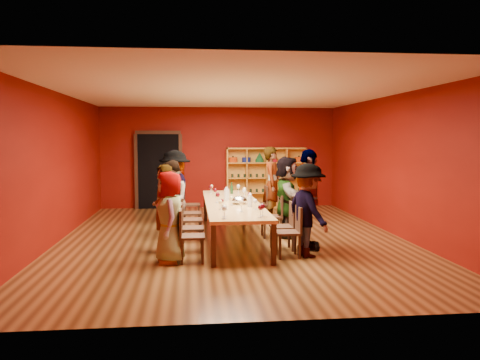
% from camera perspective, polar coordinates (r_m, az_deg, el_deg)
% --- Properties ---
extents(room_shell, '(7.10, 9.10, 3.04)m').
position_cam_1_polar(room_shell, '(9.61, -0.98, 1.71)').
color(room_shell, '#502F15').
rests_on(room_shell, ground).
extents(tasting_table, '(1.10, 4.50, 0.75)m').
position_cam_1_polar(tasting_table, '(9.69, -0.97, -3.03)').
color(tasting_table, tan).
rests_on(tasting_table, ground).
extents(doorway, '(1.40, 0.17, 2.30)m').
position_cam_1_polar(doorway, '(14.05, -9.89, 1.14)').
color(doorway, black).
rests_on(doorway, ground).
extents(shelving_unit, '(2.40, 0.40, 1.80)m').
position_cam_1_polar(shelving_unit, '(14.09, 3.17, 0.65)').
color(shelving_unit, gold).
rests_on(shelving_unit, ground).
extents(chair_person_left_0, '(0.42, 0.42, 0.89)m').
position_cam_1_polar(chair_person_left_0, '(7.88, -6.44, -6.42)').
color(chair_person_left_0, black).
rests_on(chair_person_left_0, ground).
extents(person_left_0, '(0.50, 0.79, 1.52)m').
position_cam_1_polar(person_left_0, '(7.84, -8.56, -4.52)').
color(person_left_0, white).
rests_on(person_left_0, ground).
extents(chair_person_left_1, '(0.42, 0.42, 0.89)m').
position_cam_1_polar(chair_person_left_1, '(8.60, -6.40, -5.46)').
color(chair_person_left_1, black).
rests_on(chair_person_left_1, ground).
extents(person_left_1, '(0.53, 0.65, 1.60)m').
position_cam_1_polar(person_left_1, '(8.56, -9.37, -3.48)').
color(person_left_1, '#CC898C').
rests_on(person_left_1, ground).
extents(chair_person_left_2, '(0.42, 0.42, 0.89)m').
position_cam_1_polar(chair_person_left_2, '(9.48, -6.36, -4.48)').
color(chair_person_left_2, black).
rests_on(chair_person_left_2, ground).
extents(person_left_2, '(0.60, 0.87, 1.64)m').
position_cam_1_polar(person_left_2, '(9.44, -8.39, -2.56)').
color(person_left_2, '#6081C5').
rests_on(person_left_2, ground).
extents(chair_person_left_3, '(0.42, 0.42, 0.89)m').
position_cam_1_polar(chair_person_left_3, '(10.33, -6.33, -3.70)').
color(chair_person_left_3, black).
rests_on(chair_person_left_3, ground).
extents(person_left_3, '(0.63, 1.23, 1.82)m').
position_cam_1_polar(person_left_3, '(10.28, -7.91, -1.43)').
color(person_left_3, '#CF8B96').
rests_on(person_left_3, ground).
extents(chair_person_left_4, '(0.42, 0.42, 0.89)m').
position_cam_1_polar(chair_person_left_4, '(11.66, -6.29, -2.70)').
color(chair_person_left_4, black).
rests_on(chair_person_left_4, ground).
extents(person_left_4, '(0.87, 1.16, 1.80)m').
position_cam_1_polar(person_left_4, '(11.62, -7.91, -0.74)').
color(person_left_4, pink).
rests_on(person_left_4, ground).
extents(chair_person_right_0, '(0.42, 0.42, 0.89)m').
position_cam_1_polar(chair_person_right_0, '(8.23, 6.41, -5.93)').
color(chair_person_right_0, black).
rests_on(chair_person_right_0, ground).
extents(person_right_0, '(0.74, 1.14, 1.63)m').
position_cam_1_polar(person_right_0, '(8.24, 8.26, -3.67)').
color(person_right_0, '#5B7CBC').
rests_on(person_right_0, ground).
extents(chair_person_right_1, '(0.42, 0.42, 0.89)m').
position_cam_1_polar(chair_person_right_1, '(8.74, 5.66, -5.28)').
color(chair_person_right_1, black).
rests_on(chair_person_right_1, ground).
extents(person_right_1, '(0.74, 1.18, 1.87)m').
position_cam_1_polar(person_right_1, '(8.76, 8.29, -2.37)').
color(person_right_1, beige).
rests_on(person_right_1, ground).
extents(chair_person_right_2, '(0.42, 0.42, 0.89)m').
position_cam_1_polar(chair_person_right_2, '(9.86, 4.31, -4.10)').
color(chair_person_right_2, black).
rests_on(chair_person_right_2, ground).
extents(person_right_2, '(0.56, 1.60, 1.70)m').
position_cam_1_polar(person_right_2, '(9.85, 5.75, -2.03)').
color(person_right_2, '#49494E').
rests_on(person_right_2, ground).
extents(chair_person_right_4, '(0.42, 0.42, 0.89)m').
position_cam_1_polar(chair_person_right_4, '(11.71, 2.66, -2.64)').
color(chair_person_right_4, black).
rests_on(chair_person_right_4, ground).
extents(person_right_4, '(0.67, 0.79, 1.86)m').
position_cam_1_polar(person_right_4, '(11.71, 3.95, -0.50)').
color(person_right_4, '#5274A9').
rests_on(person_right_4, ground).
extents(wine_glass_0, '(0.09, 0.09, 0.22)m').
position_cam_1_polar(wine_glass_0, '(8.38, 0.19, -2.84)').
color(wine_glass_0, silver).
rests_on(wine_glass_0, tasting_table).
extents(wine_glass_1, '(0.09, 0.09, 0.22)m').
position_cam_1_polar(wine_glass_1, '(7.86, -1.96, -3.35)').
color(wine_glass_1, silver).
rests_on(wine_glass_1, tasting_table).
extents(wine_glass_2, '(0.07, 0.07, 0.18)m').
position_cam_1_polar(wine_glass_2, '(9.25, -1.05, -2.27)').
color(wine_glass_2, silver).
rests_on(wine_glass_2, tasting_table).
extents(wine_glass_3, '(0.07, 0.07, 0.19)m').
position_cam_1_polar(wine_glass_3, '(8.65, -2.40, -2.76)').
color(wine_glass_3, silver).
rests_on(wine_glass_3, tasting_table).
extents(wine_glass_4, '(0.08, 0.08, 0.20)m').
position_cam_1_polar(wine_glass_4, '(10.39, 0.52, -1.38)').
color(wine_glass_4, silver).
rests_on(wine_glass_4, tasting_table).
extents(wine_glass_5, '(0.09, 0.09, 0.21)m').
position_cam_1_polar(wine_glass_5, '(7.93, 2.75, -3.31)').
color(wine_glass_5, silver).
rests_on(wine_glass_5, tasting_table).
extents(wine_glass_6, '(0.08, 0.08, 0.20)m').
position_cam_1_polar(wine_glass_6, '(9.69, 1.17, -1.84)').
color(wine_glass_6, silver).
rests_on(wine_glass_6, tasting_table).
extents(wine_glass_7, '(0.08, 0.08, 0.20)m').
position_cam_1_polar(wine_glass_7, '(10.73, 0.55, -1.19)').
color(wine_glass_7, silver).
rests_on(wine_glass_7, tasting_table).
extents(wine_glass_8, '(0.09, 0.09, 0.22)m').
position_cam_1_polar(wine_glass_8, '(7.79, 2.51, -3.43)').
color(wine_glass_8, silver).
rests_on(wine_glass_8, tasting_table).
extents(wine_glass_9, '(0.08, 0.08, 0.20)m').
position_cam_1_polar(wine_glass_9, '(8.63, 1.86, -2.69)').
color(wine_glass_9, silver).
rests_on(wine_glass_9, tasting_table).
extents(wine_glass_10, '(0.08, 0.08, 0.20)m').
position_cam_1_polar(wine_glass_10, '(10.54, -3.04, -1.31)').
color(wine_glass_10, silver).
rests_on(wine_glass_10, tasting_table).
extents(wine_glass_11, '(0.08, 0.08, 0.19)m').
position_cam_1_polar(wine_glass_11, '(9.67, 1.23, -1.90)').
color(wine_glass_11, silver).
rests_on(wine_glass_11, tasting_table).
extents(wine_glass_12, '(0.07, 0.07, 0.18)m').
position_cam_1_polar(wine_glass_12, '(9.63, -2.86, -2.00)').
color(wine_glass_12, silver).
rests_on(wine_glass_12, tasting_table).
extents(wine_glass_13, '(0.09, 0.09, 0.21)m').
position_cam_1_polar(wine_glass_13, '(9.60, -2.73, -1.86)').
color(wine_glass_13, silver).
rests_on(wine_glass_13, tasting_table).
extents(wine_glass_14, '(0.08, 0.08, 0.21)m').
position_cam_1_polar(wine_glass_14, '(11.34, -0.20, -0.83)').
color(wine_glass_14, silver).
rests_on(wine_glass_14, tasting_table).
extents(wine_glass_15, '(0.07, 0.07, 0.19)m').
position_cam_1_polar(wine_glass_15, '(11.55, -3.48, -0.81)').
color(wine_glass_15, silver).
rests_on(wine_glass_15, tasting_table).
extents(wine_glass_16, '(0.07, 0.07, 0.18)m').
position_cam_1_polar(wine_glass_16, '(8.87, -2.22, -2.61)').
color(wine_glass_16, silver).
rests_on(wine_glass_16, tasting_table).
extents(wine_glass_17, '(0.09, 0.09, 0.22)m').
position_cam_1_polar(wine_glass_17, '(7.67, -1.92, -3.55)').
color(wine_glass_17, silver).
rests_on(wine_glass_17, tasting_table).
extents(wine_glass_18, '(0.08, 0.08, 0.19)m').
position_cam_1_polar(wine_glass_18, '(11.33, -3.63, -0.91)').
color(wine_glass_18, silver).
rests_on(wine_glass_18, tasting_table).
extents(spittoon_bowl, '(0.31, 0.31, 0.17)m').
position_cam_1_polar(spittoon_bowl, '(9.43, -0.09, -2.49)').
color(spittoon_bowl, silver).
rests_on(spittoon_bowl, tasting_table).
extents(carafe_a, '(0.14, 0.14, 0.29)m').
position_cam_1_polar(carafe_a, '(9.95, -1.64, -1.76)').
color(carafe_a, silver).
rests_on(carafe_a, tasting_table).
extents(carafe_b, '(0.11, 0.11, 0.23)m').
position_cam_1_polar(carafe_b, '(9.01, 1.21, -2.64)').
color(carafe_b, silver).
rests_on(carafe_b, tasting_table).
extents(wine_bottle, '(0.08, 0.08, 0.29)m').
position_cam_1_polar(wine_bottle, '(11.16, -1.02, -1.14)').
color(wine_bottle, '#14371B').
rests_on(wine_bottle, tasting_table).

